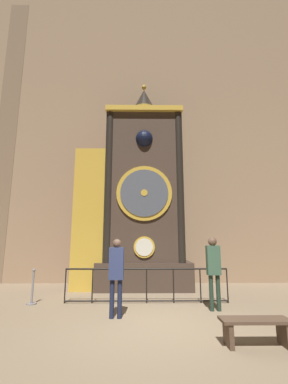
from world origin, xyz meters
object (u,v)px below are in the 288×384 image
Objects in this scene: visitor_far at (213,265)px; visitor_bench at (256,327)px; clock_tower at (134,198)px; stanchion_post at (32,293)px; visitor_near at (116,270)px.

visitor_far is 2.37m from visitor_bench.
visitor_far is (2.17, -3.03, -2.27)m from clock_tower.
clock_tower is 7.05× the size of visitor_bench.
clock_tower reaches higher than visitor_bench.
visitor_far is at bearing -54.41° from clock_tower.
clock_tower is 4.75m from stanchion_post.
visitor_near reaches higher than visitor_bench.
visitor_bench is (0.06, -2.23, -0.81)m from visitor_far.
clock_tower is 4.52× the size of visitor_far.
clock_tower is 8.64× the size of stanchion_post.
clock_tower is 4.66× the size of visitor_near.
visitor_far is 5.09m from stanchion_post.
visitor_bench is at bearing -88.13° from visitor_far.
stanchion_post is 5.84m from visitor_bench.
stanchion_post is at bearing 149.37° from visitor_bench.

